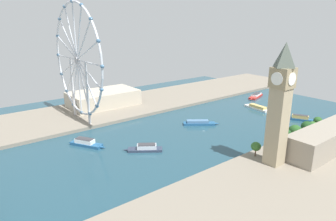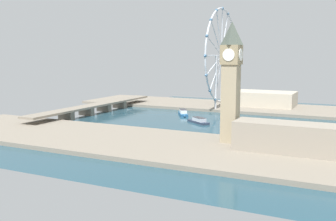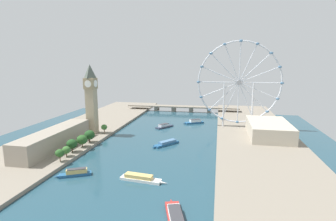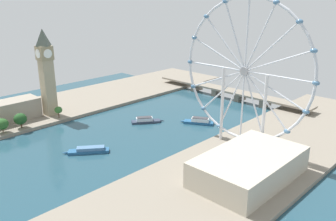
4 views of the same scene
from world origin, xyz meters
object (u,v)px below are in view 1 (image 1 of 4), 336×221
object	(u,v)px
ferris_wheel	(77,61)
tour_boat_2	(86,143)
tour_boat_0	(145,148)
tour_boat_3	(257,107)
tour_boat_5	(256,96)
parliament_block	(332,136)
tour_boat_1	(199,123)
clock_tower	(280,104)
tour_boat_4	(301,118)
riverside_hall	(103,98)

from	to	relation	value
ferris_wheel	tour_boat_2	xyz separation A→B (m)	(-58.07, 21.26, -58.10)
tour_boat_0	tour_boat_3	xyz separation A→B (m)	(15.66, -162.32, -0.13)
tour_boat_5	parliament_block	bearing A→B (deg)	38.51
tour_boat_0	tour_boat_2	world-z (taller)	tour_boat_2
tour_boat_5	tour_boat_1	bearing A→B (deg)	-3.89
tour_boat_3	tour_boat_5	bearing A→B (deg)	-46.03
clock_tower	tour_boat_4	world-z (taller)	clock_tower
tour_boat_4	tour_boat_3	bearing A→B (deg)	155.10
tour_boat_1	tour_boat_4	xyz separation A→B (m)	(-54.22, -89.39, 0.44)
clock_tower	tour_boat_1	bearing A→B (deg)	-12.40
clock_tower	tour_boat_4	bearing A→B (deg)	-69.99
clock_tower	tour_boat_0	bearing A→B (deg)	34.95
tour_boat_0	tour_boat_4	bearing A→B (deg)	-156.95
tour_boat_2	tour_boat_3	distance (m)	195.61
parliament_block	tour_boat_3	bearing A→B (deg)	-25.49
ferris_wheel	riverside_hall	xyz separation A→B (m)	(32.48, -39.65, -49.24)
tour_boat_4	tour_boat_5	xyz separation A→B (m)	(85.57, -42.41, -0.26)
tour_boat_1	tour_boat_3	world-z (taller)	tour_boat_3
ferris_wheel	tour_boat_4	xyz separation A→B (m)	(-132.08, -174.51, -58.10)
clock_tower	ferris_wheel	world-z (taller)	ferris_wheel
tour_boat_2	tour_boat_4	distance (m)	209.30
tour_boat_4	tour_boat_0	bearing A→B (deg)	-129.00
tour_boat_3	tour_boat_4	size ratio (longest dim) A/B	1.37
riverside_hall	tour_boat_3	size ratio (longest dim) A/B	2.03
tour_boat_1	tour_boat_4	world-z (taller)	tour_boat_4
riverside_hall	tour_boat_5	bearing A→B (deg)	-114.02
tour_boat_2	tour_boat_4	world-z (taller)	tour_boat_2
parliament_block	ferris_wheel	bearing A→B (deg)	33.95
tour_boat_1	tour_boat_2	size ratio (longest dim) A/B	1.03
tour_boat_1	tour_boat_5	distance (m)	135.48
parliament_block	tour_boat_4	bearing A→B (deg)	-44.59
clock_tower	tour_boat_3	size ratio (longest dim) A/B	2.21
clock_tower	parliament_block	bearing A→B (deg)	-100.98
clock_tower	tour_boat_3	bearing A→B (deg)	-49.67
clock_tower	tour_boat_2	world-z (taller)	clock_tower
clock_tower	tour_boat_1	distance (m)	105.91
clock_tower	riverside_hall	bearing A→B (deg)	6.89
tour_boat_3	tour_boat_4	xyz separation A→B (m)	(-52.21, -1.38, 0.37)
tour_boat_4	parliament_block	bearing A→B (deg)	-71.01
tour_boat_2	tour_boat_4	xyz separation A→B (m)	(-74.01, -195.77, 0.00)
ferris_wheel	tour_boat_0	size ratio (longest dim) A/B	4.00
riverside_hall	tour_boat_0	size ratio (longest dim) A/B	2.68
tour_boat_1	riverside_hall	bearing A→B (deg)	150.02
tour_boat_1	tour_boat_5	xyz separation A→B (m)	(31.35, -131.80, 0.18)
parliament_block	tour_boat_4	world-z (taller)	parliament_block
tour_boat_3	tour_boat_5	world-z (taller)	tour_boat_5
ferris_wheel	parliament_block	bearing A→B (deg)	-146.05
parliament_block	tour_boat_4	distance (m)	73.11
riverside_hall	tour_boat_1	size ratio (longest dim) A/B	2.42
clock_tower	tour_boat_3	distance (m)	149.10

